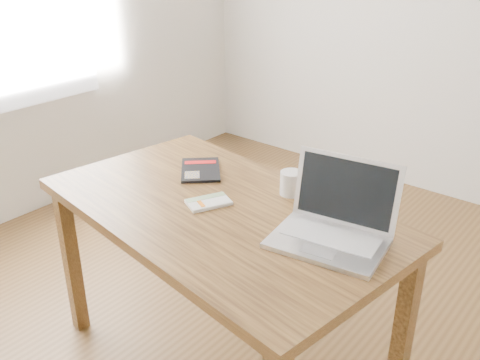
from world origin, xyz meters
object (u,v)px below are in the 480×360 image
Objects in this scene: desk at (219,228)px; coffee_mug at (292,183)px; laptop at (334,224)px; white_guidebook at (209,202)px; black_guidebook at (200,170)px.

coffee_mug reaches higher than desk.
desk is at bearing -123.86° from coffee_mug.
laptop is at bearing -35.73° from coffee_mug.
black_guidebook is at bearing 164.30° from white_guidebook.
desk is 0.32m from coffee_mug.
laptop reaches higher than white_guidebook.
laptop is at bearing -53.04° from black_guidebook.
coffee_mug is at bearing 139.00° from laptop.
white_guidebook is 0.49m from laptop.
coffee_mug is (-0.29, 0.18, -0.01)m from laptop.
laptop reaches higher than coffee_mug.
black_guidebook is 0.42m from coffee_mug.
white_guidebook reaches higher than desk.
coffee_mug reaches higher than white_guidebook.
laptop is 3.25× the size of coffee_mug.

